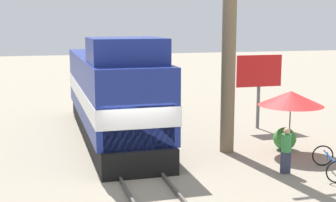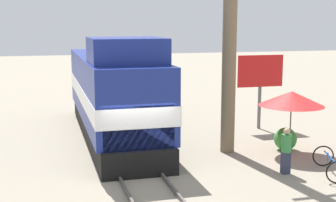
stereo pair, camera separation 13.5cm
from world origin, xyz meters
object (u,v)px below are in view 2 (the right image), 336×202
utility_pole (230,27)px  billboard_sign (260,74)px  vendor_umbrella (292,98)px  locomotive (114,95)px  person_bystander (286,149)px  bicycle (330,163)px

utility_pole → billboard_sign: 5.20m
utility_pole → vendor_umbrella: size_ratio=3.87×
locomotive → person_bystander: bearing=-53.0°
locomotive → vendor_umbrella: bearing=-34.1°
locomotive → person_bystander: (4.94, -6.56, -1.10)m
utility_pole → vendor_umbrella: bearing=-21.0°
locomotive → vendor_umbrella: 7.69m
utility_pole → person_bystander: (0.88, -3.13, -4.12)m
vendor_umbrella → person_bystander: bearing=-122.4°
utility_pole → billboard_sign: bearing=48.4°
locomotive → bicycle: bearing=-47.9°
locomotive → utility_pole: utility_pole is taller
locomotive → utility_pole: (4.06, -3.43, 3.02)m
utility_pole → billboard_sign: utility_pole is taller
locomotive → bicycle: (6.37, -7.04, -1.57)m
utility_pole → bicycle: 6.29m
person_bystander → bicycle: size_ratio=0.78×
billboard_sign → person_bystander: bearing=-108.4°
bicycle → billboard_sign: bearing=-76.8°
person_bystander → bicycle: person_bystander is taller
utility_pole → billboard_sign: (3.09, 3.48, -2.31)m
bicycle → locomotive: bearing=-28.4°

